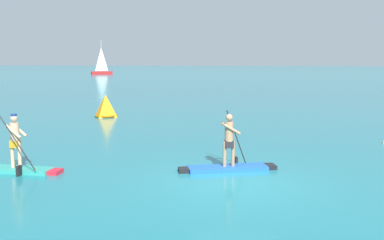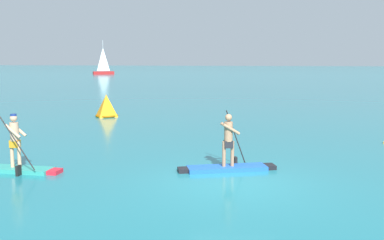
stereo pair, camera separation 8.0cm
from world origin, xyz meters
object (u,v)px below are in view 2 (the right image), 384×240
object	(u,v)px
paddleboarder_mid_center	(228,159)
sailboat_left_horizon	(103,70)
paddleboarder_near_left	(14,160)
race_marker_buoy	(106,107)

from	to	relation	value
paddleboarder_mid_center	sailboat_left_horizon	world-z (taller)	sailboat_left_horizon
paddleboarder_near_left	paddleboarder_mid_center	size ratio (longest dim) A/B	1.04
paddleboarder_near_left	sailboat_left_horizon	xyz separation A→B (m)	(-30.12, 80.98, 0.70)
paddleboarder_near_left	race_marker_buoy	distance (m)	12.82
paddleboarder_near_left	race_marker_buoy	size ratio (longest dim) A/B	2.36
paddleboarder_near_left	paddleboarder_mid_center	xyz separation A→B (m)	(6.37, 1.37, -0.00)
paddleboarder_near_left	paddleboarder_mid_center	bearing A→B (deg)	12.88
paddleboarder_mid_center	race_marker_buoy	bearing A→B (deg)	106.63
race_marker_buoy	sailboat_left_horizon	bearing A→B (deg)	112.31
paddleboarder_near_left	sailboat_left_horizon	distance (m)	86.40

